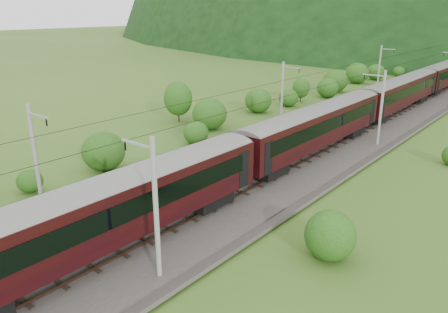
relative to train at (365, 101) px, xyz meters
The scene contains 14 objects.
ground 37.25m from the train, 93.71° to the right, with size 600.00×600.00×0.00m, color #35581B.
railbed 27.33m from the train, 95.08° to the right, with size 14.00×220.00×0.30m, color #38332D.
track_left 27.61m from the train, 100.09° to the right, with size 2.40×220.00×0.27m.
track_right 27.19m from the train, 90.00° to the right, with size 2.40×220.00×0.27m.
catenary_left 9.89m from the train, 149.72° to the right, with size 2.54×192.28×8.00m.
catenary_right 6.25m from the train, 53.20° to the right, with size 2.54×192.28×8.00m.
overhead_wires 27.28m from the train, 95.08° to the right, with size 4.83×198.00×0.03m.
mountain_ridge 290.14m from the train, 114.96° to the left, with size 336.00×280.00×132.00m, color black.
train is the anchor object (origin of this frame).
hazard_post_near 11.09m from the train, 106.54° to the right, with size 0.15×0.15×1.38m, color red.
hazard_post_far 26.98m from the train, 94.45° to the left, with size 0.15×0.15×1.44m, color red.
signal 15.01m from the train, 115.20° to the right, with size 0.25×0.25×2.23m.
vegetation_left 24.49m from the train, 130.14° to the right, with size 11.95×150.91×5.92m.
vegetation_right 27.33m from the train, 69.35° to the right, with size 5.78×101.99×2.77m.
Camera 1 is at (22.25, -13.84, 14.36)m, focal length 35.00 mm.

